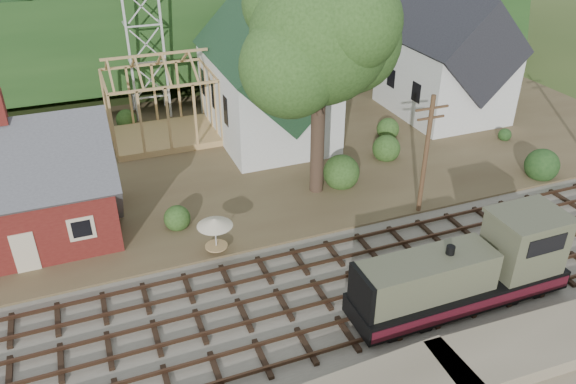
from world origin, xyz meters
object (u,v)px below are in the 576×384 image
object	(u,v)px
locomotive	(469,272)
car_blue	(66,231)
car_red	(468,115)
patio_set	(215,224)

from	to	relation	value
locomotive	car_blue	world-z (taller)	locomotive
car_red	car_blue	bearing A→B (deg)	95.76
locomotive	car_blue	size ratio (longest dim) A/B	3.23
locomotive	patio_set	world-z (taller)	locomotive
car_red	patio_set	world-z (taller)	patio_set
locomotive	car_red	xyz separation A→B (m)	(14.50, 19.07, -1.11)
car_blue	car_red	size ratio (longest dim) A/B	0.79
locomotive	car_blue	bearing A→B (deg)	144.97
car_blue	locomotive	bearing A→B (deg)	-41.45
car_blue	car_red	world-z (taller)	car_red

